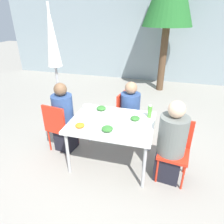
{
  "coord_description": "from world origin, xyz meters",
  "views": [
    {
      "loc": [
        0.65,
        -2.43,
        2.15
      ],
      "look_at": [
        0.0,
        0.0,
        0.88
      ],
      "focal_mm": 32.0,
      "sensor_mm": 36.0,
      "label": 1
    }
  ],
  "objects_px": {
    "chair_left": "(59,124)",
    "chair_far": "(127,112)",
    "bottle": "(150,111)",
    "chair_right": "(175,145)",
    "person_left": "(64,120)",
    "salad_bowl": "(87,107)",
    "drinking_cup": "(82,118)",
    "closed_umbrella": "(53,48)",
    "person_far": "(130,113)",
    "person_right": "(171,145)"
  },
  "relations": [
    {
      "from": "chair_left",
      "to": "chair_far",
      "type": "bearing_deg",
      "value": 45.21
    },
    {
      "from": "bottle",
      "to": "chair_right",
      "type": "bearing_deg",
      "value": -37.24
    },
    {
      "from": "person_left",
      "to": "salad_bowl",
      "type": "bearing_deg",
      "value": 32.49
    },
    {
      "from": "chair_far",
      "to": "drinking_cup",
      "type": "xyz_separation_m",
      "value": [
        -0.48,
        -0.88,
        0.28
      ]
    },
    {
      "from": "closed_umbrella",
      "to": "person_left",
      "type": "bearing_deg",
      "value": -56.68
    },
    {
      "from": "chair_far",
      "to": "salad_bowl",
      "type": "xyz_separation_m",
      "value": [
        -0.56,
        -0.5,
        0.26
      ]
    },
    {
      "from": "person_far",
      "to": "drinking_cup",
      "type": "distance_m",
      "value": 1.02
    },
    {
      "from": "closed_umbrella",
      "to": "salad_bowl",
      "type": "relative_size",
      "value": 14.4
    },
    {
      "from": "drinking_cup",
      "to": "person_far",
      "type": "bearing_deg",
      "value": 55.83
    },
    {
      "from": "person_right",
      "to": "salad_bowl",
      "type": "height_order",
      "value": "person_right"
    },
    {
      "from": "bottle",
      "to": "person_right",
      "type": "bearing_deg",
      "value": -47.93
    },
    {
      "from": "chair_left",
      "to": "person_far",
      "type": "xyz_separation_m",
      "value": [
        1.05,
        0.66,
        0.02
      ]
    },
    {
      "from": "person_left",
      "to": "chair_right",
      "type": "bearing_deg",
      "value": 3.17
    },
    {
      "from": "chair_left",
      "to": "chair_far",
      "type": "distance_m",
      "value": 1.22
    },
    {
      "from": "chair_right",
      "to": "closed_umbrella",
      "type": "xyz_separation_m",
      "value": [
        -2.13,
        0.73,
        1.09
      ]
    },
    {
      "from": "chair_left",
      "to": "person_left",
      "type": "xyz_separation_m",
      "value": [
        0.06,
        0.07,
        0.06
      ]
    },
    {
      "from": "person_right",
      "to": "person_far",
      "type": "bearing_deg",
      "value": -41.89
    },
    {
      "from": "person_left",
      "to": "bottle",
      "type": "xyz_separation_m",
      "value": [
        1.36,
        0.14,
        0.26
      ]
    },
    {
      "from": "chair_right",
      "to": "salad_bowl",
      "type": "bearing_deg",
      "value": -5.6
    },
    {
      "from": "chair_left",
      "to": "bottle",
      "type": "distance_m",
      "value": 1.47
    },
    {
      "from": "person_left",
      "to": "closed_umbrella",
      "type": "bearing_deg",
      "value": 131.97
    },
    {
      "from": "bottle",
      "to": "person_far",
      "type": "bearing_deg",
      "value": 129.24
    },
    {
      "from": "salad_bowl",
      "to": "person_left",
      "type": "bearing_deg",
      "value": -156.16
    },
    {
      "from": "chair_right",
      "to": "person_right",
      "type": "bearing_deg",
      "value": 58.1
    },
    {
      "from": "bottle",
      "to": "drinking_cup",
      "type": "distance_m",
      "value": 0.99
    },
    {
      "from": "chair_right",
      "to": "closed_umbrella",
      "type": "distance_m",
      "value": 2.5
    },
    {
      "from": "person_right",
      "to": "bottle",
      "type": "relative_size",
      "value": 5.92
    },
    {
      "from": "closed_umbrella",
      "to": "drinking_cup",
      "type": "height_order",
      "value": "closed_umbrella"
    },
    {
      "from": "drinking_cup",
      "to": "salad_bowl",
      "type": "relative_size",
      "value": 0.64
    },
    {
      "from": "bottle",
      "to": "chair_left",
      "type": "bearing_deg",
      "value": -171.66
    },
    {
      "from": "person_right",
      "to": "person_far",
      "type": "distance_m",
      "value": 1.1
    },
    {
      "from": "person_left",
      "to": "chair_far",
      "type": "relative_size",
      "value": 1.38
    },
    {
      "from": "person_right",
      "to": "drinking_cup",
      "type": "height_order",
      "value": "person_right"
    },
    {
      "from": "chair_far",
      "to": "drinking_cup",
      "type": "relative_size",
      "value": 8.46
    },
    {
      "from": "person_far",
      "to": "closed_umbrella",
      "type": "xyz_separation_m",
      "value": [
        -1.36,
        -0.03,
        1.08
      ]
    },
    {
      "from": "chair_left",
      "to": "chair_right",
      "type": "distance_m",
      "value": 1.82
    },
    {
      "from": "person_left",
      "to": "chair_far",
      "type": "distance_m",
      "value": 1.13
    },
    {
      "from": "person_right",
      "to": "chair_far",
      "type": "height_order",
      "value": "person_right"
    },
    {
      "from": "person_right",
      "to": "bottle",
      "type": "distance_m",
      "value": 0.58
    },
    {
      "from": "chair_left",
      "to": "chair_right",
      "type": "relative_size",
      "value": 1.0
    },
    {
      "from": "chair_right",
      "to": "chair_far",
      "type": "bearing_deg",
      "value": -36.81
    },
    {
      "from": "bottle",
      "to": "salad_bowl",
      "type": "height_order",
      "value": "bottle"
    },
    {
      "from": "person_left",
      "to": "closed_umbrella",
      "type": "distance_m",
      "value": 1.23
    },
    {
      "from": "salad_bowl",
      "to": "person_far",
      "type": "bearing_deg",
      "value": 34.48
    },
    {
      "from": "person_left",
      "to": "chair_far",
      "type": "xyz_separation_m",
      "value": [
        0.92,
        0.65,
        -0.06
      ]
    },
    {
      "from": "person_left",
      "to": "person_right",
      "type": "xyz_separation_m",
      "value": [
        1.7,
        -0.24,
        -0.01
      ]
    },
    {
      "from": "drinking_cup",
      "to": "salad_bowl",
      "type": "bearing_deg",
      "value": 101.16
    },
    {
      "from": "chair_left",
      "to": "drinking_cup",
      "type": "bearing_deg",
      "value": -8.47
    },
    {
      "from": "chair_left",
      "to": "closed_umbrella",
      "type": "bearing_deg",
      "value": 124.51
    },
    {
      "from": "person_far",
      "to": "bottle",
      "type": "relative_size",
      "value": 5.5
    }
  ]
}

